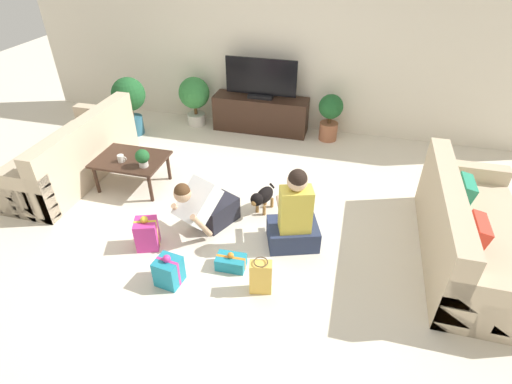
% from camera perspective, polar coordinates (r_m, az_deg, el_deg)
% --- Properties ---
extents(ground_plane, '(16.00, 16.00, 0.00)m').
position_cam_1_polar(ground_plane, '(4.64, -2.56, -3.97)').
color(ground_plane, beige).
extents(wall_back, '(8.40, 0.06, 2.60)m').
position_cam_1_polar(wall_back, '(6.38, 4.41, 20.14)').
color(wall_back, silver).
rests_on(wall_back, ground_plane).
extents(sofa_left, '(0.89, 2.00, 0.83)m').
position_cam_1_polar(sofa_left, '(5.80, -24.86, 4.64)').
color(sofa_left, '#C6B293').
rests_on(sofa_left, ground_plane).
extents(sofa_right, '(0.89, 2.00, 0.83)m').
position_cam_1_polar(sofa_right, '(4.49, 28.15, -5.53)').
color(sofa_right, '#C6B293').
rests_on(sofa_right, ground_plane).
extents(coffee_table, '(0.86, 0.63, 0.40)m').
position_cam_1_polar(coffee_table, '(5.26, -17.44, 4.19)').
color(coffee_table, '#382319').
rests_on(coffee_table, ground_plane).
extents(tv_console, '(1.50, 0.41, 0.56)m').
position_cam_1_polar(tv_console, '(6.52, 0.67, 11.07)').
color(tv_console, '#382319').
rests_on(tv_console, ground_plane).
extents(tv, '(1.11, 0.20, 0.61)m').
position_cam_1_polar(tv, '(6.32, 0.71, 15.62)').
color(tv, black).
rests_on(tv, tv_console).
extents(potted_plant_corner_left, '(0.51, 0.51, 0.91)m').
position_cam_1_polar(potted_plant_corner_left, '(6.59, -17.64, 12.50)').
color(potted_plant_corner_left, '#336B84').
rests_on(potted_plant_corner_left, ground_plane).
extents(potted_plant_back_right, '(0.37, 0.37, 0.73)m').
position_cam_1_polar(potted_plant_back_right, '(6.27, 10.54, 10.87)').
color(potted_plant_back_right, '#A36042').
rests_on(potted_plant_back_right, ground_plane).
extents(potted_plant_back_left, '(0.50, 0.50, 0.80)m').
position_cam_1_polar(potted_plant_back_left, '(6.73, -8.79, 13.40)').
color(potted_plant_back_left, beige).
rests_on(potted_plant_back_left, ground_plane).
extents(person_kneeling, '(0.60, 0.80, 0.75)m').
position_cam_1_polar(person_kneeling, '(4.33, -7.26, -2.05)').
color(person_kneeling, '#23232D').
rests_on(person_kneeling, ground_plane).
extents(person_sitting, '(0.62, 0.58, 0.95)m').
position_cam_1_polar(person_sitting, '(4.11, 5.48, -3.76)').
color(person_sitting, '#283351').
rests_on(person_sitting, ground_plane).
extents(dog, '(0.24, 0.47, 0.33)m').
position_cam_1_polar(dog, '(4.63, 0.93, -0.71)').
color(dog, black).
rests_on(dog, ground_plane).
extents(gift_box_a, '(0.25, 0.25, 0.34)m').
position_cam_1_polar(gift_box_a, '(3.92, -12.36, -10.97)').
color(gift_box_a, teal).
rests_on(gift_box_a, ground_plane).
extents(gift_box_b, '(0.29, 0.29, 0.39)m').
position_cam_1_polar(gift_box_b, '(4.34, -15.32, -5.74)').
color(gift_box_b, '#CC3389').
rests_on(gift_box_b, ground_plane).
extents(gift_box_c, '(0.30, 0.19, 0.19)m').
position_cam_1_polar(gift_box_c, '(4.02, -3.60, -9.95)').
color(gift_box_c, teal).
rests_on(gift_box_c, ground_plane).
extents(gift_bag_a, '(0.22, 0.16, 0.37)m').
position_cam_1_polar(gift_bag_a, '(3.73, 0.67, -12.02)').
color(gift_bag_a, '#E5B74C').
rests_on(gift_bag_a, ground_plane).
extents(mug, '(0.12, 0.08, 0.09)m').
position_cam_1_polar(mug, '(5.18, -18.72, 4.57)').
color(mug, silver).
rests_on(mug, coffee_table).
extents(tabletop_plant, '(0.17, 0.17, 0.22)m').
position_cam_1_polar(tabletop_plant, '(4.96, -15.92, 4.79)').
color(tabletop_plant, beige).
rests_on(tabletop_plant, coffee_table).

